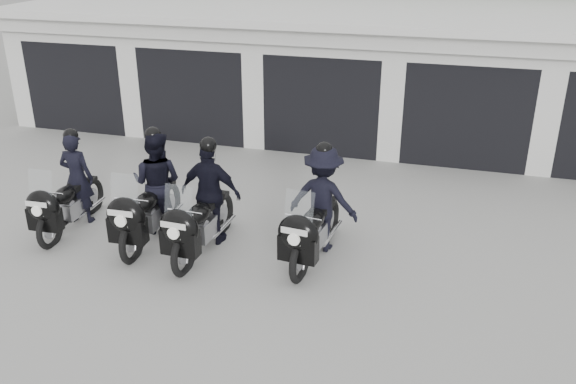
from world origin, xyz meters
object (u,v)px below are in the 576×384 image
(police_bike_c, at_px, (206,202))
(police_bike_b, at_px, (153,191))
(police_bike_a, at_px, (69,190))
(police_bike_d, at_px, (319,207))

(police_bike_c, bearing_deg, police_bike_b, 174.87)
(police_bike_a, distance_m, police_bike_b, 1.50)
(police_bike_a, height_order, police_bike_c, police_bike_c)
(police_bike_c, distance_m, police_bike_d, 1.78)
(police_bike_b, xyz_separation_m, police_bike_d, (2.74, 0.17, -0.01))
(police_bike_a, distance_m, police_bike_c, 2.49)
(police_bike_c, bearing_deg, police_bike_a, -177.83)
(police_bike_d, bearing_deg, police_bike_b, -170.65)
(police_bike_c, bearing_deg, police_bike_d, 12.23)
(police_bike_a, bearing_deg, police_bike_d, 1.34)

